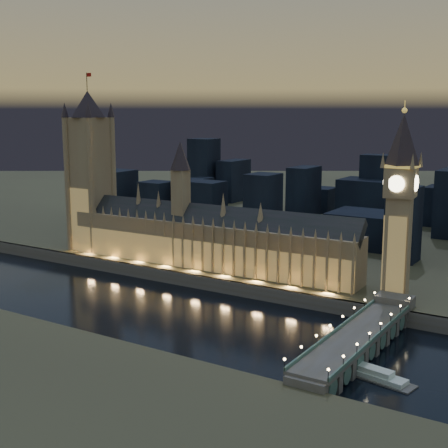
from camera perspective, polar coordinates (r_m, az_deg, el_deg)
The scene contains 9 objects.
ground_plane at distance 341.90m, azimuth -5.69°, elevation -7.62°, with size 2000.00×2000.00×0.00m, color black.
north_bank at distance 807.48m, azimuth 17.63°, elevation 2.73°, with size 2000.00×960.00×8.00m, color #3F3D2C.
embankment_wall at distance 372.40m, azimuth -1.81°, elevation -5.41°, with size 2000.00×2.50×8.00m, color #524E40.
palace_of_westminster at distance 390.76m, azimuth -1.69°, elevation -1.27°, with size 202.00×25.63×78.00m.
victoria_tower at distance 445.97m, azimuth -12.16°, elevation 5.45°, with size 31.68×31.68×122.19m.
elizabeth_tower at distance 333.21m, azimuth 15.83°, elevation 3.00°, with size 18.00×18.00×102.20m.
westminster_bridge at distance 285.02m, azimuth 12.34°, elevation -10.30°, with size 18.35×113.00×15.90m.
river_boat at distance 263.63m, azimuth 13.09°, elevation -13.12°, with size 39.41×16.04×4.50m.
city_backdrop at distance 532.49m, azimuth 14.05°, elevation 2.05°, with size 468.85×215.63×74.66m.
Camera 1 is at (201.19, -255.35, 105.89)m, focal length 50.00 mm.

